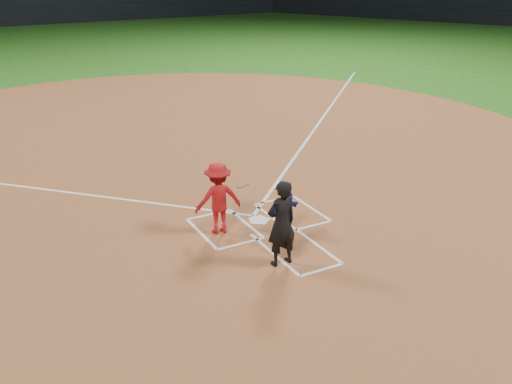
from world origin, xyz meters
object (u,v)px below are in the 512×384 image
home_plate (259,220)px  umpire (282,223)px  catcher (286,211)px  batter_at_plate (218,198)px

home_plate → umpire: 2.42m
umpire → catcher: bearing=-128.2°
catcher → umpire: bearing=39.6°
home_plate → umpire: (-0.62, -2.13, 0.96)m
home_plate → umpire: umpire is taller
catcher → batter_at_plate: batter_at_plate is taller
catcher → home_plate: bearing=-88.1°
batter_at_plate → catcher: bearing=-28.6°
batter_at_plate → umpire: bearing=-75.4°
batter_at_plate → home_plate: bearing=4.5°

